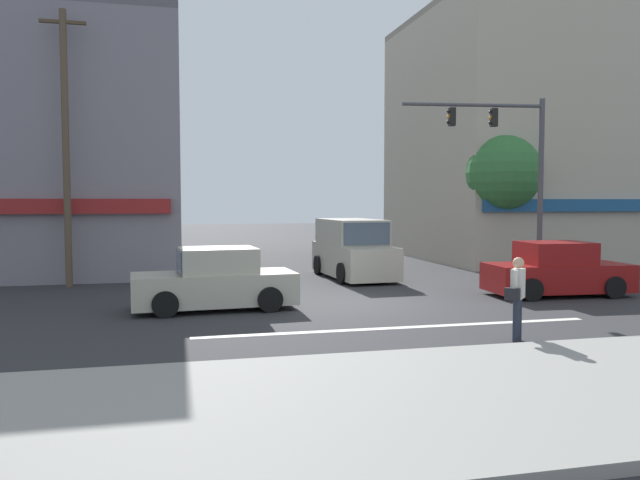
# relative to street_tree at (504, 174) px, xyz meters

# --- Properties ---
(ground_plane) EXTENTS (120.00, 120.00, 0.00)m
(ground_plane) POSITION_rel_street_tree_xyz_m (-8.00, -6.18, -3.86)
(ground_plane) COLOR #2B2B2D
(lane_marking_stripe) EXTENTS (9.00, 0.24, 0.01)m
(lane_marking_stripe) POSITION_rel_street_tree_xyz_m (-8.00, -9.68, -3.86)
(lane_marking_stripe) COLOR silver
(lane_marking_stripe) RESTS_ON ground
(sidewalk_curb) EXTENTS (40.00, 5.00, 0.16)m
(sidewalk_curb) POSITION_rel_street_tree_xyz_m (-8.00, -14.68, -3.78)
(sidewalk_curb) COLOR gray
(sidewalk_curb) RESTS_ON ground
(building_left_block) EXTENTS (13.71, 10.71, 9.56)m
(building_left_block) POSITION_rel_street_tree_xyz_m (-19.35, 4.81, 0.92)
(building_left_block) COLOR slate
(building_left_block) RESTS_ON ground
(building_right_corner) EXTENTS (12.11, 10.94, 11.73)m
(building_right_corner) POSITION_rel_street_tree_xyz_m (4.74, 5.19, 2.00)
(building_right_corner) COLOR #B7AD99
(building_right_corner) RESTS_ON ground
(street_tree) EXTENTS (2.98, 2.98, 5.37)m
(street_tree) POSITION_rel_street_tree_xyz_m (0.00, 0.00, 0.00)
(street_tree) COLOR #4C3823
(street_tree) RESTS_ON ground
(utility_pole_near_left) EXTENTS (1.40, 0.22, 8.81)m
(utility_pole_near_left) POSITION_rel_street_tree_xyz_m (-16.07, -1.03, 0.70)
(utility_pole_near_left) COLOR brown
(utility_pole_near_left) RESTS_ON ground
(utility_pole_far_right) EXTENTS (1.40, 0.22, 7.63)m
(utility_pole_far_right) POSITION_rel_street_tree_xyz_m (-0.36, 1.41, 0.11)
(utility_pole_far_right) COLOR brown
(utility_pole_far_right) RESTS_ON ground
(traffic_light_mast) EXTENTS (4.86, 0.75, 6.20)m
(traffic_light_mast) POSITION_rel_street_tree_xyz_m (-1.63, -3.45, 0.32)
(traffic_light_mast) COLOR #47474C
(traffic_light_mast) RESTS_ON ground
(van_waiting_far) EXTENTS (2.22, 4.69, 2.11)m
(van_waiting_far) POSITION_rel_street_tree_xyz_m (-6.46, -0.87, -2.85)
(van_waiting_far) COLOR #B7B29E
(van_waiting_far) RESTS_ON ground
(sedan_crossing_leftbound) EXTENTS (4.20, 2.07, 1.58)m
(sedan_crossing_leftbound) POSITION_rel_street_tree_xyz_m (-11.76, -6.36, -3.15)
(sedan_crossing_leftbound) COLOR #B7B29E
(sedan_crossing_leftbound) RESTS_ON ground
(sedan_approaching_near) EXTENTS (4.20, 2.07, 1.58)m
(sedan_approaching_near) POSITION_rel_street_tree_xyz_m (-1.84, -6.33, -3.15)
(sedan_approaching_near) COLOR maroon
(sedan_approaching_near) RESTS_ON ground
(pedestrian_foreground_with_bag) EXTENTS (0.59, 0.57, 1.67)m
(pedestrian_foreground_with_bag) POSITION_rel_street_tree_xyz_m (-6.21, -11.45, -2.91)
(pedestrian_foreground_with_bag) COLOR #232838
(pedestrian_foreground_with_bag) RESTS_ON ground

